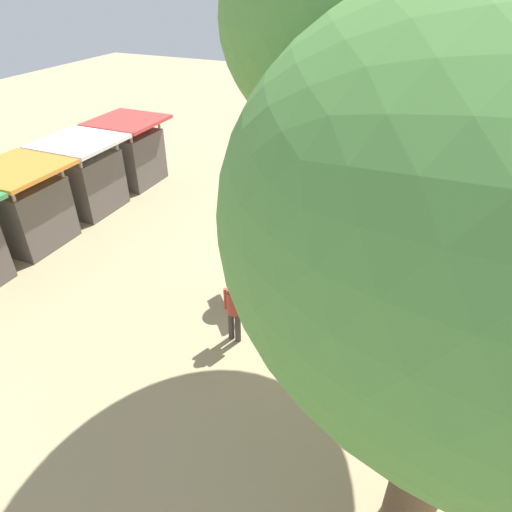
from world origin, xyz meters
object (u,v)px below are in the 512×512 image
(market_stall_white, at_px, (87,179))
(market_stall_red, at_px, (132,155))
(elephant, at_px, (267,265))
(feed_bucket, at_px, (260,267))
(person_handler, at_px, (234,308))
(picnic_table_near, at_px, (388,223))
(wooden_bench, at_px, (256,193))
(shade_tree_main, at_px, (405,23))
(market_stall_orange, at_px, (28,210))

(market_stall_white, height_order, market_stall_red, same)
(elephant, relative_size, feed_bucket, 5.53)
(elephant, distance_m, person_handler, 1.87)
(elephant, xyz_separation_m, picnic_table_near, (4.15, -2.41, -0.35))
(wooden_bench, relative_size, picnic_table_near, 0.77)
(shade_tree_main, bearing_deg, market_stall_red, 59.53)
(picnic_table_near, bearing_deg, feed_bucket, 151.81)
(person_handler, relative_size, wooden_bench, 1.15)
(wooden_bench, height_order, feed_bucket, wooden_bench)
(wooden_bench, bearing_deg, market_stall_white, -152.64)
(wooden_bench, relative_size, market_stall_red, 0.56)
(shade_tree_main, height_order, market_stall_orange, shade_tree_main)
(shade_tree_main, bearing_deg, feed_bucket, 55.75)
(elephant, height_order, market_stall_orange, market_stall_orange)
(market_stall_white, bearing_deg, wooden_bench, -64.19)
(elephant, height_order, picnic_table_near, elephant)
(picnic_table_near, relative_size, feed_bucket, 5.06)
(person_handler, relative_size, market_stall_orange, 0.64)
(person_handler, distance_m, market_stall_red, 10.16)
(market_stall_orange, relative_size, market_stall_red, 1.00)
(market_stall_orange, relative_size, market_stall_white, 1.00)
(shade_tree_main, relative_size, market_stall_white, 3.49)
(elephant, height_order, wooden_bench, elephant)
(person_handler, distance_m, market_stall_orange, 7.80)
(wooden_bench, height_order, market_stall_orange, market_stall_orange)
(elephant, distance_m, market_stall_white, 8.02)
(wooden_bench, bearing_deg, feed_bucket, -63.53)
(feed_bucket, bearing_deg, elephant, -147.20)
(market_stall_red, height_order, feed_bucket, market_stall_red)
(wooden_bench, bearing_deg, elephant, -61.96)
(wooden_bench, distance_m, market_stall_orange, 7.46)
(elephant, bearing_deg, feed_bucket, -100.20)
(person_handler, relative_size, picnic_table_near, 0.89)
(picnic_table_near, xyz_separation_m, market_stall_orange, (-4.55, 10.12, 0.55))
(wooden_bench, xyz_separation_m, market_stall_white, (-2.58, 5.33, 0.67))
(market_stall_orange, bearing_deg, market_stall_white, 0.00)
(shade_tree_main, relative_size, market_stall_orange, 3.49)
(market_stall_red, bearing_deg, shade_tree_main, -120.47)
(market_stall_red, bearing_deg, feed_bucket, -118.69)
(elephant, height_order, shade_tree_main, shade_tree_main)
(picnic_table_near, bearing_deg, market_stall_white, 115.32)
(feed_bucket, bearing_deg, picnic_table_near, -42.61)
(person_handler, bearing_deg, feed_bucket, 16.74)
(shade_tree_main, xyz_separation_m, market_stall_red, (6.05, 10.29, -5.53))
(picnic_table_near, height_order, feed_bucket, picnic_table_near)
(shade_tree_main, distance_m, market_stall_white, 12.18)
(person_handler, relative_size, market_stall_white, 0.64)
(market_stall_orange, bearing_deg, shade_tree_main, -94.73)
(elephant, distance_m, feed_bucket, 1.32)
(elephant, height_order, person_handler, person_handler)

